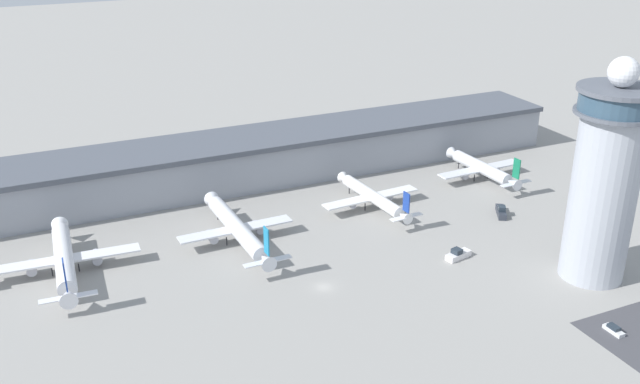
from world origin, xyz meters
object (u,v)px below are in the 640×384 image
airplane_gate_charlie (237,228)px  service_truck_catering (501,212)px  airplane_gate_echo (482,168)px  control_tower (605,180)px  service_truck_fuel (458,255)px  car_black_suv (614,330)px  airplane_gate_delta (373,197)px  airplane_gate_bravo (64,259)px

airplane_gate_charlie → service_truck_catering: 75.52m
airplane_gate_echo → control_tower: bearing=-102.2°
control_tower → airplane_gate_charlie: control_tower is taller
control_tower → service_truck_catering: (2.22, 36.85, -23.74)m
service_truck_fuel → car_black_suv: bearing=-75.4°
control_tower → airplane_gate_echo: size_ratio=1.59×
airplane_gate_charlie → airplane_gate_delta: (42.62, 4.62, -0.48)m
car_black_suv → service_truck_fuel: bearing=104.6°
airplane_gate_bravo → service_truck_fuel: bearing=-19.9°
service_truck_catering → service_truck_fuel: bearing=-147.8°
control_tower → airplane_gate_bravo: control_tower is taller
airplane_gate_delta → airplane_gate_echo: (42.46, 5.37, 0.16)m
airplane_gate_charlie → airplane_gate_delta: bearing=6.2°
car_black_suv → control_tower: bearing=57.2°
control_tower → car_black_suv: control_tower is taller
airplane_gate_charlie → airplane_gate_delta: 42.87m
airplane_gate_bravo → car_black_suv: size_ratio=8.75×
control_tower → car_black_suv: (-13.28, -20.62, -24.19)m
airplane_gate_charlie → service_truck_catering: airplane_gate_charlie is taller
control_tower → service_truck_catering: control_tower is taller
service_truck_fuel → airplane_gate_echo: bearing=47.7°
airplane_gate_echo → service_truck_fuel: airplane_gate_echo is taller
car_black_suv → airplane_gate_delta: bearing=101.8°
control_tower → car_black_suv: size_ratio=11.20×
airplane_gate_bravo → service_truck_fuel: 96.65m
service_truck_fuel → service_truck_catering: bearing=32.2°
service_truck_catering → car_black_suv: service_truck_catering is taller
airplane_gate_bravo → airplane_gate_charlie: 43.02m
car_black_suv → airplane_gate_bravo: bearing=144.0°
airplane_gate_echo → service_truck_fuel: 55.41m
control_tower → airplane_gate_bravo: bearing=155.1°
airplane_gate_delta → service_truck_fuel: airplane_gate_delta is taller
control_tower → airplane_gate_echo: bearing=77.8°
control_tower → airplane_gate_delta: (-29.21, 55.93, -20.93)m
service_truck_fuel → car_black_suv: service_truck_fuel is taller
airplane_gate_bravo → airplane_gate_delta: size_ratio=1.16×
service_truck_catering → control_tower: bearing=-93.5°
service_truck_catering → service_truck_fuel: (-26.19, -16.49, -0.10)m
airplane_gate_echo → car_black_suv: (-26.53, -81.92, -3.42)m
control_tower → service_truck_fuel: (-23.97, 20.36, -23.83)m
airplane_gate_bravo → service_truck_catering: size_ratio=5.06×
airplane_gate_echo → service_truck_catering: 26.99m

